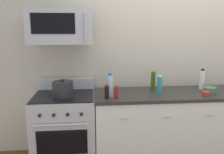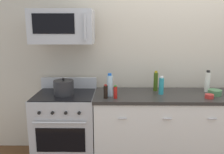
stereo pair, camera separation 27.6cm
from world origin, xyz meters
name	(u,v)px [view 2 (the right image)]	position (x,y,z in m)	size (l,w,h in m)	color
back_wall	(176,56)	(0.00, 0.41, 1.35)	(5.31, 0.10, 2.70)	beige
counter_unit	(180,128)	(0.00, 0.00, 0.46)	(2.22, 0.66, 0.92)	white
range_oven	(66,127)	(-1.49, 0.00, 0.47)	(0.76, 0.69, 1.07)	#B7BABF
microwave	(63,27)	(-1.49, 0.05, 1.75)	(0.74, 0.44, 0.40)	#B7BABF
bottle_water_clear	(110,85)	(-0.92, -0.09, 1.05)	(0.07, 0.07, 0.28)	silver
bottle_soy_sauce_dark	(106,92)	(-0.96, -0.18, 1.00)	(0.05, 0.05, 0.17)	black
bottle_vinegar_white	(207,82)	(0.35, 0.12, 1.05)	(0.07, 0.07, 0.28)	silver
bottle_olive_oil	(156,81)	(-0.32, 0.16, 1.05)	(0.06, 0.06, 0.27)	#385114
bottle_dish_soap	(161,86)	(-0.27, 0.00, 1.03)	(0.06, 0.06, 0.23)	teal
bottle_hot_sauce_red	(115,92)	(-0.85, -0.18, 0.99)	(0.04, 0.04, 0.16)	#B21914
bowl_green_glaze	(215,92)	(0.39, -0.04, 0.96)	(0.16, 0.16, 0.07)	#477A4C
bowl_red_small	(209,96)	(0.26, -0.17, 0.95)	(0.10, 0.10, 0.05)	#B72D28
stockpot	(64,88)	(-1.49, -0.05, 1.01)	(0.25, 0.25, 0.22)	#262628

